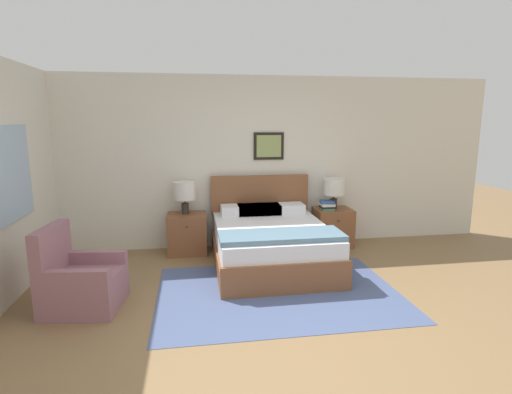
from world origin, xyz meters
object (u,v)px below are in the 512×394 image
Objects in this scene: bed at (271,242)px; nightstand_near_window at (187,234)px; table_lamp_by_door at (334,188)px; table_lamp_near_window at (185,192)px; armchair at (79,282)px; nightstand_by_door at (333,227)px.

bed is 3.22× the size of nightstand_near_window.
bed is 1.47m from table_lamp_by_door.
armchair is at bearing -122.98° from table_lamp_near_window.
armchair is at bearing -153.68° from table_lamp_by_door.
armchair is 1.88× the size of table_lamp_by_door.
table_lamp_near_window is at bearing 147.80° from bed.
table_lamp_by_door is at bearing 73.26° from nightstand_by_door.
table_lamp_near_window is 1.00× the size of table_lamp_by_door.
bed reaches higher than nightstand_near_window.
bed is 3.22× the size of nightstand_by_door.
nightstand_by_door is at bearing 0.00° from nightstand_near_window.
table_lamp_by_door is (3.35, 1.65, 0.63)m from armchair.
armchair is at bearing -123.89° from nightstand_near_window.
bed is 2.40m from armchair.
table_lamp_by_door is (0.01, 0.03, 0.62)m from nightstand_by_door.
table_lamp_by_door is at bearing 0.76° from nightstand_near_window.
bed is 1.32m from nightstand_near_window.
nightstand_near_window is 1.00× the size of nightstand_by_door.
nightstand_near_window is 1.25× the size of table_lamp_near_window.
bed is at bearing -31.52° from nightstand_near_window.
armchair is 1.50× the size of nightstand_by_door.
bed is 4.04× the size of table_lamp_near_window.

